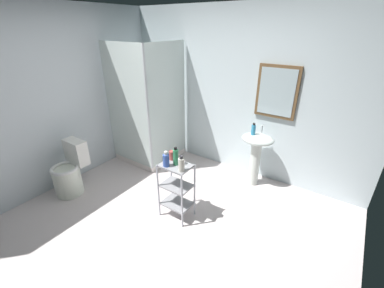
{
  "coord_description": "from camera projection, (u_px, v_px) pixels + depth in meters",
  "views": [
    {
      "loc": [
        1.65,
        -1.65,
        2.21
      ],
      "look_at": [
        0.13,
        0.57,
        0.92
      ],
      "focal_mm": 23.25,
      "sensor_mm": 36.0,
      "label": 1
    }
  ],
  "objects": [
    {
      "name": "ground_plane",
      "position": [
        157.0,
        226.0,
        3.03
      ],
      "size": [
        4.2,
        4.2,
        0.02
      ],
      "primitive_type": "cube",
      "color": "silver"
    },
    {
      "name": "wall_back",
      "position": [
        232.0,
        93.0,
        3.85
      ],
      "size": [
        4.2,
        0.14,
        2.5
      ],
      "color": "silver",
      "rests_on": "ground_plane"
    },
    {
      "name": "wall_left",
      "position": [
        51.0,
        102.0,
        3.43
      ],
      "size": [
        0.1,
        4.2,
        2.5
      ],
      "primitive_type": "cube",
      "color": "silver",
      "rests_on": "ground_plane"
    },
    {
      "name": "shower_stall",
      "position": [
        150.0,
        135.0,
        4.34
      ],
      "size": [
        0.92,
        0.92,
        2.0
      ],
      "color": "white",
      "rests_on": "ground_plane"
    },
    {
      "name": "pedestal_sink",
      "position": [
        256.0,
        150.0,
        3.59
      ],
      "size": [
        0.46,
        0.37,
        0.81
      ],
      "color": "white",
      "rests_on": "ground_plane"
    },
    {
      "name": "sink_faucet",
      "position": [
        262.0,
        129.0,
        3.56
      ],
      "size": [
        0.03,
        0.03,
        0.1
      ],
      "primitive_type": "cylinder",
      "color": "silver",
      "rests_on": "pedestal_sink"
    },
    {
      "name": "toilet",
      "position": [
        70.0,
        173.0,
        3.53
      ],
      "size": [
        0.37,
        0.49,
        0.76
      ],
      "color": "white",
      "rests_on": "ground_plane"
    },
    {
      "name": "storage_cart",
      "position": [
        176.0,
        187.0,
        3.02
      ],
      "size": [
        0.38,
        0.28,
        0.74
      ],
      "color": "silver",
      "rests_on": "ground_plane"
    },
    {
      "name": "hand_soap_bottle",
      "position": [
        253.0,
        130.0,
        3.48
      ],
      "size": [
        0.06,
        0.06,
        0.17
      ],
      "color": "#389ED1",
      "rests_on": "pedestal_sink"
    },
    {
      "name": "body_wash_bottle_green",
      "position": [
        176.0,
        157.0,
        2.85
      ],
      "size": [
        0.06,
        0.06,
        0.22
      ],
      "color": "#33915B",
      "rests_on": "storage_cart"
    },
    {
      "name": "shampoo_bottle_blue",
      "position": [
        166.0,
        160.0,
        2.83
      ],
      "size": [
        0.07,
        0.07,
        0.19
      ],
      "color": "#3658B9",
      "rests_on": "storage_cart"
    },
    {
      "name": "lotion_bottle_white",
      "position": [
        181.0,
        164.0,
        2.73
      ],
      "size": [
        0.07,
        0.07,
        0.19
      ],
      "color": "white",
      "rests_on": "storage_cart"
    },
    {
      "name": "rinse_cup",
      "position": [
        172.0,
        155.0,
        2.98
      ],
      "size": [
        0.07,
        0.07,
        0.11
      ],
      "primitive_type": "cylinder",
      "color": "#B24742",
      "rests_on": "storage_cart"
    }
  ]
}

